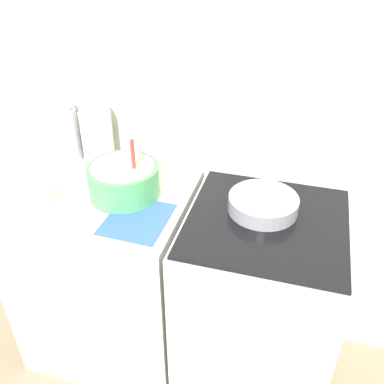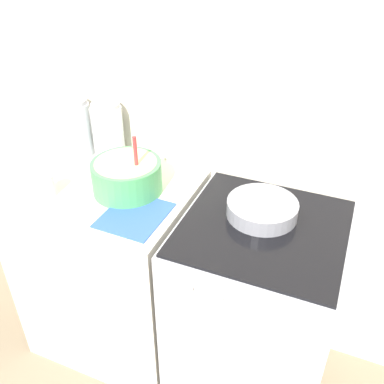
{
  "view_description": "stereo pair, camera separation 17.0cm",
  "coord_description": "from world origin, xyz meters",
  "px_view_note": "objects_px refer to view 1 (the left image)",
  "views": [
    {
      "loc": [
        0.41,
        -1.02,
        1.92
      ],
      "look_at": [
        0.02,
        0.35,
        0.98
      ],
      "focal_mm": 40.0,
      "sensor_mm": 36.0,
      "label": 1
    },
    {
      "loc": [
        0.57,
        -0.96,
        1.92
      ],
      "look_at": [
        0.02,
        0.35,
        0.98
      ],
      "focal_mm": 40.0,
      "sensor_mm": 36.0,
      "label": 2
    }
  ],
  "objects_px": {
    "stove": "(257,304)",
    "tin_can": "(41,196)",
    "storage_jar_left": "(64,137)",
    "baking_pan": "(263,203)",
    "mixing_bowl": "(124,179)",
    "storage_jar_middle": "(98,141)"
  },
  "relations": [
    {
      "from": "baking_pan",
      "to": "tin_can",
      "type": "xyz_separation_m",
      "value": [
        -0.85,
        -0.21,
        0.01
      ]
    },
    {
      "from": "storage_jar_left",
      "to": "storage_jar_middle",
      "type": "height_order",
      "value": "storage_jar_middle"
    },
    {
      "from": "stove",
      "to": "tin_can",
      "type": "height_order",
      "value": "tin_can"
    },
    {
      "from": "storage_jar_left",
      "to": "tin_can",
      "type": "distance_m",
      "value": 0.39
    },
    {
      "from": "mixing_bowl",
      "to": "tin_can",
      "type": "xyz_separation_m",
      "value": [
        -0.28,
        -0.16,
        -0.03
      ]
    },
    {
      "from": "storage_jar_middle",
      "to": "tin_can",
      "type": "height_order",
      "value": "storage_jar_middle"
    },
    {
      "from": "stove",
      "to": "tin_can",
      "type": "xyz_separation_m",
      "value": [
        -0.88,
        -0.15,
        0.51
      ]
    },
    {
      "from": "stove",
      "to": "baking_pan",
      "type": "relative_size",
      "value": 3.4
    },
    {
      "from": "stove",
      "to": "mixing_bowl",
      "type": "xyz_separation_m",
      "value": [
        -0.59,
        0.01,
        0.54
      ]
    },
    {
      "from": "baking_pan",
      "to": "storage_jar_middle",
      "type": "height_order",
      "value": "storage_jar_middle"
    },
    {
      "from": "tin_can",
      "to": "stove",
      "type": "bearing_deg",
      "value": 9.45
    },
    {
      "from": "storage_jar_left",
      "to": "baking_pan",
      "type": "bearing_deg",
      "value": -9.58
    },
    {
      "from": "mixing_bowl",
      "to": "baking_pan",
      "type": "distance_m",
      "value": 0.57
    },
    {
      "from": "mixing_bowl",
      "to": "storage_jar_middle",
      "type": "height_order",
      "value": "storage_jar_middle"
    },
    {
      "from": "stove",
      "to": "tin_can",
      "type": "bearing_deg",
      "value": -170.55
    },
    {
      "from": "baking_pan",
      "to": "storage_jar_left",
      "type": "relative_size",
      "value": 1.01
    },
    {
      "from": "mixing_bowl",
      "to": "baking_pan",
      "type": "bearing_deg",
      "value": 4.76
    },
    {
      "from": "stove",
      "to": "baking_pan",
      "type": "xyz_separation_m",
      "value": [
        -0.03,
        0.06,
        0.5
      ]
    },
    {
      "from": "stove",
      "to": "baking_pan",
      "type": "distance_m",
      "value": 0.5
    },
    {
      "from": "baking_pan",
      "to": "storage_jar_left",
      "type": "distance_m",
      "value": 0.97
    },
    {
      "from": "tin_can",
      "to": "storage_jar_left",
      "type": "bearing_deg",
      "value": 104.93
    },
    {
      "from": "mixing_bowl",
      "to": "storage_jar_left",
      "type": "relative_size",
      "value": 1.07
    }
  ]
}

